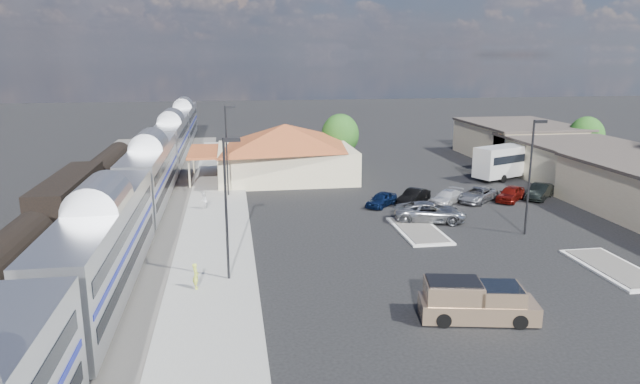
{
  "coord_description": "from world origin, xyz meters",
  "views": [
    {
      "loc": [
        -10.57,
        -39.73,
        13.72
      ],
      "look_at": [
        -3.5,
        5.06,
        2.8
      ],
      "focal_mm": 32.0,
      "sensor_mm": 36.0,
      "label": 1
    }
  ],
  "objects": [
    {
      "name": "parked_car_b",
      "position": [
        6.26,
        10.3,
        0.72
      ],
      "size": [
        4.13,
        4.17,
        1.43
      ],
      "primitive_type": "imported",
      "rotation": [
        0.0,
        0.0,
        -0.78
      ],
      "color": "black",
      "rests_on": "ground"
    },
    {
      "name": "ground",
      "position": [
        0.0,
        0.0,
        0.0
      ],
      "size": [
        280.0,
        280.0,
        0.0
      ],
      "primitive_type": "plane",
      "color": "black",
      "rests_on": "ground"
    },
    {
      "name": "traffic_island_north",
      "position": [
        14.0,
        -8.0,
        0.1
      ],
      "size": [
        3.3,
        7.5,
        0.21
      ],
      "color": "silver",
      "rests_on": "ground"
    },
    {
      "name": "parked_car_f",
      "position": [
        19.06,
        10.3,
        0.75
      ],
      "size": [
        4.29,
        4.34,
        1.49
      ],
      "primitive_type": "imported",
      "rotation": [
        0.0,
        0.0,
        -0.77
      ],
      "color": "black",
      "rests_on": "ground"
    },
    {
      "name": "tree_depot",
      "position": [
        3.0,
        30.0,
        4.02
      ],
      "size": [
        4.71,
        4.71,
        6.63
      ],
      "color": "#382314",
      "rests_on": "ground"
    },
    {
      "name": "parked_car_c",
      "position": [
        9.46,
        10.0,
        0.64
      ],
      "size": [
        4.41,
        4.3,
        1.27
      ],
      "primitive_type": "imported",
      "rotation": [
        0.0,
        0.0,
        -0.82
      ],
      "color": "white",
      "rests_on": "ground"
    },
    {
      "name": "freight_cars",
      "position": [
        -24.0,
        8.76,
        1.93
      ],
      "size": [
        2.8,
        46.0,
        4.0
      ],
      "color": "black",
      "rests_on": "ground"
    },
    {
      "name": "passenger_train",
      "position": [
        -18.0,
        13.76,
        2.87
      ],
      "size": [
        3.0,
        104.0,
        5.55
      ],
      "color": "silver",
      "rests_on": "ground"
    },
    {
      "name": "parked_car_a",
      "position": [
        3.06,
        10.0,
        0.67
      ],
      "size": [
        3.84,
        3.92,
        1.33
      ],
      "primitive_type": "imported",
      "rotation": [
        0.0,
        0.0,
        -0.76
      ],
      "color": "#0D1C42",
      "rests_on": "ground"
    },
    {
      "name": "tree_east_c",
      "position": [
        34.0,
        26.0,
        3.76
      ],
      "size": [
        4.41,
        4.41,
        6.21
      ],
      "color": "#382314",
      "rests_on": "ground"
    },
    {
      "name": "traffic_island_south",
      "position": [
        4.0,
        2.0,
        0.1
      ],
      "size": [
        3.3,
        7.5,
        0.21
      ],
      "color": "silver",
      "rests_on": "ground"
    },
    {
      "name": "pickup_truck",
      "position": [
        2.06,
        -13.44,
        1.0
      ],
      "size": [
        6.4,
        3.38,
        2.1
      ],
      "rotation": [
        0.0,
        0.0,
        1.37
      ],
      "color": "tan",
      "rests_on": "ground"
    },
    {
      "name": "railbed",
      "position": [
        -21.0,
        8.0,
        0.06
      ],
      "size": [
        16.0,
        100.0,
        0.12
      ],
      "primitive_type": "cube",
      "color": "#4C4944",
      "rests_on": "ground"
    },
    {
      "name": "platform",
      "position": [
        -12.0,
        6.0,
        0.09
      ],
      "size": [
        5.5,
        92.0,
        0.18
      ],
      "primitive_type": "cube",
      "color": "gray",
      "rests_on": "ground"
    },
    {
      "name": "parked_car_e",
      "position": [
        15.86,
        10.0,
        0.74
      ],
      "size": [
        4.31,
        4.3,
        1.48
      ],
      "primitive_type": "imported",
      "rotation": [
        0.0,
        0.0,
        -0.79
      ],
      "color": "maroon",
      "rests_on": "ground"
    },
    {
      "name": "suv",
      "position": [
        5.82,
        4.52,
        0.84
      ],
      "size": [
        6.53,
        4.13,
        1.68
      ],
      "primitive_type": "imported",
      "rotation": [
        0.0,
        0.0,
        1.33
      ],
      "color": "gray",
      "rests_on": "ground"
    },
    {
      "name": "lamp_plat_n",
      "position": [
        -10.9,
        16.0,
        5.34
      ],
      "size": [
        1.08,
        0.25,
        9.0
      ],
      "color": "black",
      "rests_on": "ground"
    },
    {
      "name": "person_b",
      "position": [
        -13.2,
        10.96,
        0.97
      ],
      "size": [
        0.74,
        0.87,
        1.58
      ],
      "primitive_type": "imported",
      "rotation": [
        0.0,
        0.0,
        -1.78
      ],
      "color": "silver",
      "rests_on": "platform"
    },
    {
      "name": "station_depot",
      "position": [
        -4.56,
        24.0,
        3.13
      ],
      "size": [
        18.35,
        12.24,
        6.2
      ],
      "color": "#BFB38C",
      "rests_on": "ground"
    },
    {
      "name": "lamp_plat_s",
      "position": [
        -10.9,
        -6.0,
        5.34
      ],
      "size": [
        1.08,
        0.25,
        9.0
      ],
      "color": "black",
      "rests_on": "ground"
    },
    {
      "name": "person_a",
      "position": [
        -12.92,
        -7.3,
        0.97
      ],
      "size": [
        0.47,
        0.63,
        1.58
      ],
      "primitive_type": "imported",
      "rotation": [
        0.0,
        0.0,
        1.73
      ],
      "color": "#CFE146",
      "rests_on": "platform"
    },
    {
      "name": "parked_car_d",
      "position": [
        12.66,
        10.3,
        0.69
      ],
      "size": [
        5.29,
        5.01,
        1.39
      ],
      "primitive_type": "imported",
      "rotation": [
        0.0,
        0.0,
        -0.86
      ],
      "color": "gray",
      "rests_on": "ground"
    },
    {
      "name": "coach_bus",
      "position": [
        21.79,
        20.31,
        2.18
      ],
      "size": [
        11.85,
        7.06,
        3.79
      ],
      "rotation": [
        0.0,
        0.0,
        1.98
      ],
      "color": "silver",
      "rests_on": "ground"
    },
    {
      "name": "lamp_lot",
      "position": [
        12.1,
        0.0,
        5.34
      ],
      "size": [
        1.08,
        0.25,
        9.0
      ],
      "color": "black",
      "rests_on": "ground"
    },
    {
      "name": "buildings_east",
      "position": [
        28.0,
        14.28,
        2.27
      ],
      "size": [
        14.4,
        51.4,
        4.8
      ],
      "color": "#C6B28C",
      "rests_on": "ground"
    }
  ]
}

